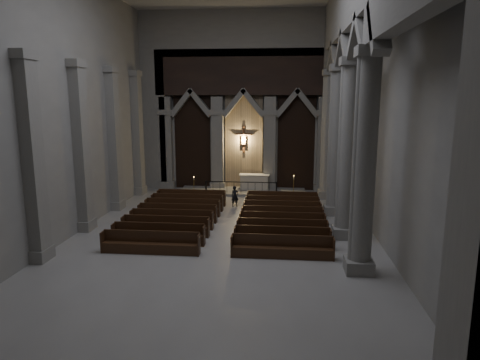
{
  "coord_description": "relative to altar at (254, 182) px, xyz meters",
  "views": [
    {
      "loc": [
        2.59,
        -17.68,
        6.29
      ],
      "look_at": [
        0.59,
        3.0,
        2.31
      ],
      "focal_mm": 32.0,
      "sensor_mm": 36.0,
      "label": 1
    }
  ],
  "objects": [
    {
      "name": "room",
      "position": [
        -0.8,
        -11.02,
        6.93
      ],
      "size": [
        24.0,
        24.1,
        12.0
      ],
      "color": "#A09D97",
      "rests_on": "ground"
    },
    {
      "name": "sanctuary_wall",
      "position": [
        -0.8,
        0.51,
        5.95
      ],
      "size": [
        14.0,
        0.77,
        12.0
      ],
      "color": "gray",
      "rests_on": "ground"
    },
    {
      "name": "right_arcade",
      "position": [
        4.7,
        -9.69,
        7.16
      ],
      "size": [
        1.0,
        24.0,
        12.0
      ],
      "color": "gray",
      "rests_on": "ground"
    },
    {
      "name": "left_pilasters",
      "position": [
        -7.55,
        -7.52,
        3.24
      ],
      "size": [
        0.6,
        13.0,
        8.03
      ],
      "color": "gray",
      "rests_on": "ground"
    },
    {
      "name": "sanctuary_step",
      "position": [
        -0.8,
        -0.42,
        -0.6
      ],
      "size": [
        8.5,
        2.6,
        0.15
      ],
      "primitive_type": "cube",
      "color": "gray",
      "rests_on": "ground"
    },
    {
      "name": "altar",
      "position": [
        0.0,
        0.0,
        0.0
      ],
      "size": [
        2.04,
        0.82,
        1.03
      ],
      "color": "beige",
      "rests_on": "sanctuary_step"
    },
    {
      "name": "altar_rail",
      "position": [
        -0.8,
        -1.31,
        -0.05
      ],
      "size": [
        4.75,
        0.09,
        0.93
      ],
      "color": "black",
      "rests_on": "ground"
    },
    {
      "name": "candle_stand_left",
      "position": [
        -3.84,
        -1.81,
        -0.32
      ],
      "size": [
        0.22,
        0.22,
        1.29
      ],
      "color": "#A98834",
      "rests_on": "ground"
    },
    {
      "name": "candle_stand_right",
      "position": [
        2.63,
        -1.58,
        -0.28
      ],
      "size": [
        0.25,
        0.25,
        1.45
      ],
      "color": "#A98834",
      "rests_on": "ground"
    },
    {
      "name": "pews",
      "position": [
        -0.8,
        -8.27,
        -0.37
      ],
      "size": [
        9.51,
        8.59,
        0.92
      ],
      "color": "black",
      "rests_on": "ground"
    },
    {
      "name": "worshipper",
      "position": [
        -0.87,
        -4.3,
        -0.06
      ],
      "size": [
        0.53,
        0.44,
        1.22
      ],
      "primitive_type": "imported",
      "rotation": [
        0.0,
        0.0,
        0.4
      ],
      "color": "black",
      "rests_on": "ground"
    }
  ]
}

